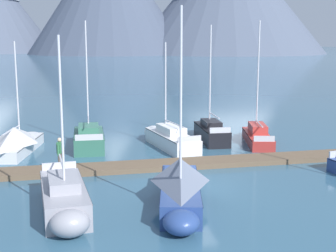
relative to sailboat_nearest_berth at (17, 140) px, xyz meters
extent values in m
plane|color=#335B75|center=(9.25, -9.13, -0.81)|extent=(700.00, 700.00, 0.00)
cube|color=brown|center=(9.25, -5.13, -0.66)|extent=(21.57, 2.83, 0.30)
cylinder|color=#38383D|center=(9.29, -5.89, -0.69)|extent=(20.64, 1.22, 0.24)
cylinder|color=#38383D|center=(9.22, -4.36, -0.69)|extent=(20.64, 1.22, 0.24)
cube|color=silver|center=(-0.01, -0.04, -0.45)|extent=(2.90, 6.16, 0.72)
ellipsoid|color=silver|center=(0.56, 3.13, -0.45)|extent=(1.85, 1.75, 0.68)
cube|color=slate|center=(-0.01, -0.04, -0.13)|extent=(2.92, 6.05, 0.06)
cylinder|color=silver|center=(0.11, 0.64, 3.06)|extent=(0.10, 0.10, 6.29)
cylinder|color=silver|center=(-0.15, -0.85, 0.82)|extent=(0.61, 3.00, 0.08)
pyramid|color=silver|center=(-0.08, -0.47, 0.42)|extent=(2.94, 5.04, 1.01)
cube|color=#93939E|center=(3.40, -11.20, -0.26)|extent=(2.34, 5.55, 1.09)
ellipsoid|color=#93939E|center=(3.74, -14.09, -0.26)|extent=(1.61, 1.39, 1.03)
cube|color=#424247|center=(3.40, -11.20, 0.24)|extent=(2.37, 5.44, 0.06)
cylinder|color=silver|center=(3.48, -11.83, 3.40)|extent=(0.10, 0.10, 6.24)
cylinder|color=silver|center=(3.33, -10.53, 1.17)|extent=(0.38, 2.60, 0.08)
cube|color=#A0A0AB|center=(3.42, -11.33, 0.50)|extent=(1.49, 2.55, 0.45)
cube|color=silver|center=(3.11, -8.61, 0.46)|extent=(1.57, 0.28, 0.36)
cube|color=#336B56|center=(4.55, 0.44, -0.29)|extent=(1.90, 4.92, 1.05)
ellipsoid|color=#336B56|center=(4.54, 3.20, -0.29)|extent=(1.61, 1.75, 0.99)
cube|color=#163027|center=(4.55, 0.44, 0.20)|extent=(1.94, 4.82, 0.06)
cylinder|color=silver|center=(4.55, 1.26, 3.88)|extent=(0.10, 0.10, 7.28)
cylinder|color=silver|center=(4.55, 0.01, 1.23)|extent=(0.09, 2.50, 0.08)
cube|color=#3A7560|center=(4.55, 0.56, 0.48)|extent=(1.33, 2.21, 0.49)
cube|color=silver|center=(4.56, -1.94, 0.42)|extent=(1.70, 0.11, 0.36)
cube|color=navy|center=(8.39, -11.28, -0.33)|extent=(2.69, 6.23, 0.96)
ellipsoid|color=navy|center=(7.80, -14.51, -0.33)|extent=(1.64, 1.76, 0.92)
cube|color=#121D39|center=(8.39, -11.28, 0.12)|extent=(2.71, 6.11, 0.06)
cylinder|color=silver|center=(8.20, -12.31, 3.90)|extent=(0.10, 0.10, 7.50)
cylinder|color=silver|center=(8.47, -10.84, 1.11)|extent=(0.62, 2.96, 0.08)
pyramid|color=slate|center=(8.48, -10.83, 0.66)|extent=(2.72, 5.08, 1.02)
cube|color=white|center=(9.96, -0.52, -0.32)|extent=(2.90, 5.89, 0.98)
ellipsoid|color=white|center=(9.26, 2.59, -0.32)|extent=(1.85, 2.31, 0.93)
cube|color=slate|center=(9.96, -0.52, 0.13)|extent=(2.91, 5.79, 0.06)
cylinder|color=silver|center=(9.72, 0.55, 3.15)|extent=(0.10, 0.10, 5.95)
cylinder|color=silver|center=(10.06, -0.93, 0.92)|extent=(0.75, 2.99, 0.08)
cube|color=white|center=(9.93, -0.38, 0.43)|extent=(1.72, 2.74, 0.52)
cube|color=silver|center=(10.57, -3.20, 0.35)|extent=(1.51, 0.43, 0.36)
cube|color=black|center=(13.08, 1.06, -0.27)|extent=(1.63, 4.78, 1.07)
ellipsoid|color=black|center=(13.13, 3.77, -0.27)|extent=(1.35, 1.92, 1.02)
cube|color=black|center=(13.08, 1.06, 0.23)|extent=(1.67, 4.69, 0.06)
cylinder|color=silver|center=(13.10, 1.71, 3.78)|extent=(0.10, 0.10, 7.02)
cylinder|color=silver|center=(13.07, 0.41, 1.18)|extent=(0.13, 2.62, 0.08)
cube|color=black|center=(13.09, 1.18, 0.48)|extent=(1.12, 2.16, 0.42)
cube|color=silver|center=(13.04, -1.23, 0.45)|extent=(1.39, 0.12, 0.36)
cube|color=#B2332D|center=(16.04, -0.20, -0.45)|extent=(2.45, 5.37, 0.71)
ellipsoid|color=#B2332D|center=(16.59, 2.62, -0.45)|extent=(1.54, 1.82, 0.68)
cube|color=#501614|center=(16.04, -0.20, -0.14)|extent=(2.47, 5.28, 0.06)
cylinder|color=silver|center=(16.19, 0.56, 3.74)|extent=(0.10, 0.10, 7.67)
cylinder|color=silver|center=(15.94, -0.70, 0.70)|extent=(0.57, 2.52, 0.08)
cube|color=#C03A35|center=(16.06, -0.07, 0.23)|extent=(1.46, 2.49, 0.66)
cube|color=silver|center=(15.55, -2.66, 0.08)|extent=(1.32, 0.36, 0.36)
cylinder|color=brown|center=(3.03, -5.37, -0.08)|extent=(0.14, 0.14, 0.86)
cylinder|color=brown|center=(2.94, -5.62, -0.08)|extent=(0.14, 0.14, 0.86)
cube|color=#387A4C|center=(2.99, -5.49, 0.65)|extent=(0.33, 0.43, 0.60)
sphere|color=beige|center=(2.99, -5.49, 1.07)|extent=(0.22, 0.22, 0.22)
cylinder|color=#387A4C|center=(3.07, -5.26, 0.58)|extent=(0.09, 0.09, 0.62)
cylinder|color=#387A4C|center=(2.91, -5.73, 0.58)|extent=(0.09, 0.09, 0.62)
camera|label=1|loc=(4.48, -30.99, 6.41)|focal=51.22mm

